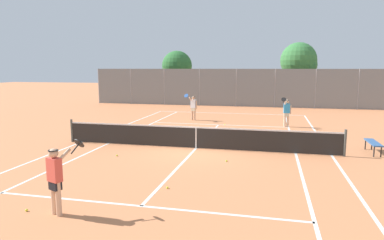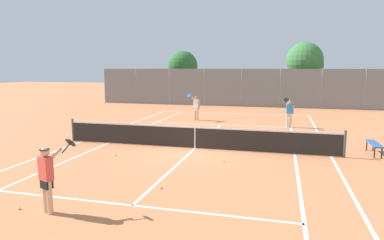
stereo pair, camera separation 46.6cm
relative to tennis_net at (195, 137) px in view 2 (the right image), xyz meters
name	(u,v)px [view 2 (the right image)]	position (x,y,z in m)	size (l,w,h in m)	color
ground_plane	(195,148)	(0.00, 0.00, -0.51)	(120.00, 120.00, 0.00)	#CC7A4C
court_line_markings	(195,148)	(0.00, 0.00, -0.51)	(11.10, 23.90, 0.01)	silver
tennis_net	(195,137)	(0.00, 0.00, 0.00)	(12.00, 0.10, 1.07)	#474C47
player_near_side	(47,175)	(-1.74, -7.31, 0.42)	(0.84, 0.69, 1.77)	#D8A884
player_far_left	(196,106)	(-1.92, 7.87, 0.42)	(0.79, 0.71, 1.77)	#D8A884
player_far_right	(289,112)	(3.99, 6.56, 0.42)	(0.61, 0.77, 1.77)	beige
loose_tennis_ball_1	(115,155)	(-2.75, -1.98, -0.48)	(0.07, 0.07, 0.07)	#D1DB33
loose_tennis_ball_2	(224,161)	(1.55, -1.81, -0.48)	(0.07, 0.07, 0.07)	#D1DB33
loose_tennis_ball_3	(161,187)	(0.27, -5.05, -0.48)	(0.07, 0.07, 0.07)	#D1DB33
loose_tennis_ball_4	(227,124)	(0.38, 6.47, -0.48)	(0.07, 0.07, 0.07)	#D1DB33
loose_tennis_ball_5	(19,208)	(-2.58, -7.32, -0.48)	(0.07, 0.07, 0.07)	#D1DB33
courtside_bench	(374,144)	(7.18, 0.82, -0.10)	(0.36, 1.50, 0.47)	#33598C
back_fence	(241,88)	(0.00, 16.79, 1.18)	(27.10, 0.08, 3.39)	gray
tree_behind_left	(182,67)	(-6.56, 20.27, 3.05)	(3.09, 3.09, 5.20)	brown
tree_behind_right	(306,62)	(5.59, 19.55, 3.51)	(3.35, 3.33, 5.80)	brown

